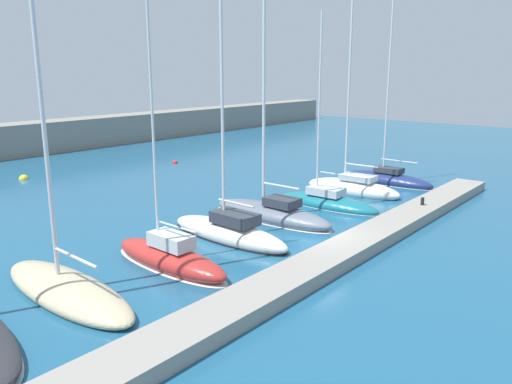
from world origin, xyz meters
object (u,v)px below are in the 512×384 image
(sailboat_red_third, at_px, (170,257))
(mooring_buoy_red, at_px, (175,163))
(dock_bollard, at_px, (422,201))
(sailboat_slate_fifth, at_px, (271,211))
(sailboat_navy_eighth, at_px, (387,179))
(sailboat_white_seventh, at_px, (353,187))
(sailboat_teal_sixth, at_px, (327,202))
(sailboat_sand_second, at_px, (66,286))
(sailboat_ivory_fourth, at_px, (229,231))
(mooring_buoy_yellow, at_px, (24,179))

(sailboat_red_third, xyz_separation_m, mooring_buoy_red, (16.82, 18.52, -0.44))
(sailboat_red_third, relative_size, dock_bollard, 30.08)
(sailboat_slate_fifth, relative_size, sailboat_navy_eighth, 1.21)
(sailboat_white_seventh, bearing_deg, dock_bollard, 158.11)
(mooring_buoy_red, height_order, dock_bollard, dock_bollard)
(sailboat_slate_fifth, bearing_deg, sailboat_teal_sixth, -101.24)
(sailboat_sand_second, bearing_deg, sailboat_teal_sixth, -89.85)
(sailboat_ivory_fourth, xyz_separation_m, sailboat_slate_fifth, (4.02, 0.43, 0.10))
(mooring_buoy_yellow, bearing_deg, sailboat_ivory_fourth, -91.14)
(sailboat_navy_eighth, distance_m, mooring_buoy_red, 18.99)
(dock_bollard, bearing_deg, sailboat_white_seventh, 69.65)
(sailboat_slate_fifth, relative_size, mooring_buoy_yellow, 24.03)
(sailboat_ivory_fourth, relative_size, sailboat_teal_sixth, 0.99)
(dock_bollard, bearing_deg, sailboat_teal_sixth, 110.13)
(sailboat_red_third, bearing_deg, sailboat_sand_second, 82.30)
(sailboat_sand_second, bearing_deg, mooring_buoy_yellow, -20.57)
(sailboat_sand_second, bearing_deg, sailboat_slate_fifth, -86.52)
(mooring_buoy_red, xyz_separation_m, dock_bollard, (-2.08, -23.73, 0.79))
(sailboat_slate_fifth, height_order, sailboat_white_seventh, sailboat_slate_fifth)
(sailboat_ivory_fourth, bearing_deg, mooring_buoy_red, -32.98)
(sailboat_red_third, bearing_deg, sailboat_slate_fifth, -81.67)
(sailboat_ivory_fourth, relative_size, sailboat_navy_eighth, 0.83)
(sailboat_slate_fifth, distance_m, sailboat_teal_sixth, 4.57)
(sailboat_ivory_fourth, xyz_separation_m, sailboat_teal_sixth, (8.49, -0.50, -0.13))
(sailboat_red_third, height_order, mooring_buoy_red, sailboat_red_third)
(sailboat_white_seventh, distance_m, mooring_buoy_red, 18.01)
(sailboat_red_third, distance_m, sailboat_navy_eighth, 21.27)
(sailboat_red_third, bearing_deg, sailboat_teal_sixth, -88.08)
(sailboat_white_seventh, distance_m, mooring_buoy_yellow, 24.91)
(sailboat_slate_fifth, distance_m, mooring_buoy_red, 19.51)
(sailboat_white_seventh, height_order, mooring_buoy_yellow, sailboat_white_seventh)
(mooring_buoy_yellow, xyz_separation_m, dock_bollard, (9.98, -27.50, 0.79))
(sailboat_red_third, xyz_separation_m, sailboat_navy_eighth, (21.27, 0.07, -0.11))
(sailboat_teal_sixth, bearing_deg, mooring_buoy_yellow, 19.07)
(sailboat_red_third, distance_m, sailboat_teal_sixth, 12.82)
(sailboat_slate_fifth, bearing_deg, mooring_buoy_yellow, 10.06)
(sailboat_slate_fifth, height_order, mooring_buoy_red, sailboat_slate_fifth)
(mooring_buoy_yellow, height_order, mooring_buoy_red, mooring_buoy_yellow)
(sailboat_ivory_fourth, distance_m, sailboat_white_seventh, 12.53)
(sailboat_teal_sixth, bearing_deg, dock_bollard, -160.69)
(sailboat_teal_sixth, relative_size, mooring_buoy_yellow, 16.65)
(sailboat_red_third, relative_size, sailboat_slate_fifth, 0.76)
(mooring_buoy_red, distance_m, dock_bollard, 23.84)
(sailboat_slate_fifth, xyz_separation_m, sailboat_navy_eighth, (12.92, -0.89, -0.16))
(sailboat_white_seventh, distance_m, sailboat_navy_eighth, 4.43)
(sailboat_slate_fifth, relative_size, sailboat_teal_sixth, 1.44)
(sailboat_red_third, xyz_separation_m, sailboat_teal_sixth, (12.82, 0.03, -0.19))
(sailboat_ivory_fourth, bearing_deg, mooring_buoy_yellow, 0.63)
(mooring_buoy_red, bearing_deg, sailboat_slate_fifth, -115.72)
(mooring_buoy_red, bearing_deg, sailboat_teal_sixth, -102.19)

